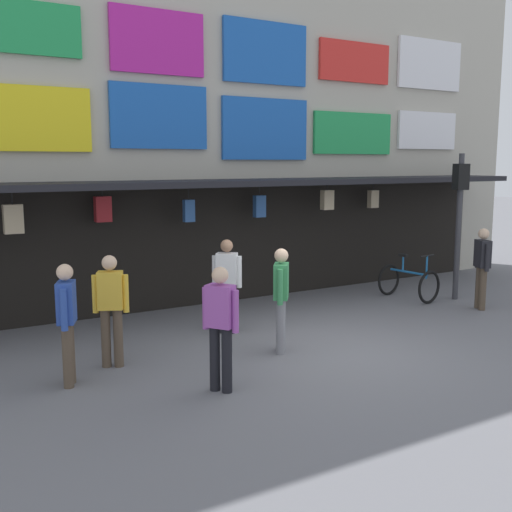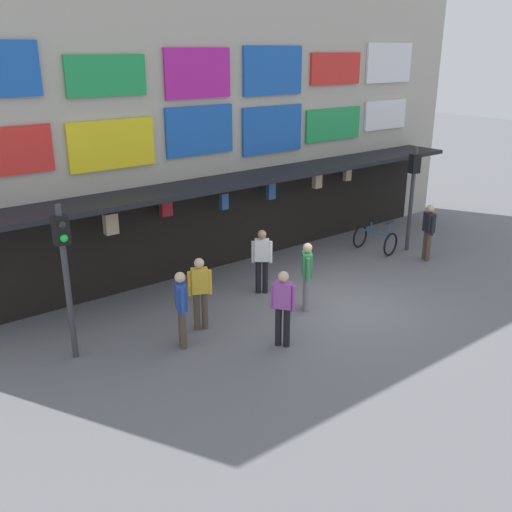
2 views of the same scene
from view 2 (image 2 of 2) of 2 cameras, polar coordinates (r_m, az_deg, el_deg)
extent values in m
plane|color=slate|center=(14.26, 7.90, -4.84)|extent=(80.00, 80.00, 0.00)
cube|color=#B2AD9E|center=(16.58, -3.18, 13.21)|extent=(18.00, 1.20, 8.00)
cube|color=black|center=(15.77, -0.33, 7.73)|extent=(15.30, 1.40, 0.12)
cube|color=green|center=(14.07, -14.58, 16.89)|extent=(1.94, 0.08, 0.91)
cube|color=#B71E93|center=(15.25, -5.75, 17.54)|extent=(1.93, 0.08, 1.22)
cube|color=blue|center=(16.71, 1.71, 17.86)|extent=(2.06, 0.08, 1.30)
cube|color=red|center=(18.38, 7.90, 17.88)|extent=(2.05, 0.08, 0.92)
cube|color=white|center=(20.21, 13.05, 18.13)|extent=(2.14, 0.08, 1.23)
cube|color=red|center=(13.40, -23.74, 9.41)|extent=(2.09, 0.08, 1.02)
cube|color=yellow|center=(14.22, -14.04, 10.65)|extent=(2.16, 0.08, 1.15)
cube|color=blue|center=(15.37, -5.57, 12.25)|extent=(2.02, 0.08, 1.25)
cube|color=blue|center=(16.84, 1.65, 12.39)|extent=(2.13, 0.08, 1.32)
cube|color=green|center=(18.51, 7.66, 12.79)|extent=(2.30, 0.08, 0.97)
cube|color=white|center=(20.32, 12.68, 13.48)|extent=(2.00, 0.08, 0.94)
cylinder|color=black|center=(13.76, -14.30, 4.56)|extent=(0.02, 0.02, 0.23)
cube|color=tan|center=(13.86, -14.18, 3.11)|extent=(0.31, 0.19, 0.49)
cylinder|color=black|center=(14.70, -8.98, 6.03)|extent=(0.02, 0.02, 0.16)
cube|color=maroon|center=(14.77, -8.91, 4.85)|extent=(0.30, 0.18, 0.47)
cylinder|color=black|center=(15.41, -3.20, 6.69)|extent=(0.02, 0.02, 0.26)
cube|color=#2D5693|center=(15.49, -3.17, 5.44)|extent=(0.21, 0.13, 0.44)
cylinder|color=black|center=(16.41, 1.49, 7.60)|extent=(0.02, 0.02, 0.22)
cube|color=#2D5693|center=(16.49, 1.48, 6.44)|extent=(0.24, 0.15, 0.46)
cylinder|color=black|center=(17.43, 6.11, 8.35)|extent=(0.02, 0.02, 0.15)
cube|color=tan|center=(17.49, 6.07, 7.41)|extent=(0.27, 0.16, 0.44)
cylinder|color=black|center=(18.72, 9.07, 8.93)|extent=(0.02, 0.02, 0.20)
cube|color=tan|center=(18.78, 9.02, 8.01)|extent=(0.24, 0.14, 0.42)
cube|color=black|center=(16.63, -1.76, 3.57)|extent=(15.30, 0.04, 2.50)
cylinder|color=#38383D|center=(11.79, -18.17, -2.65)|extent=(0.12, 0.12, 3.20)
cube|color=black|center=(11.44, -18.76, 2.45)|extent=(0.28, 0.25, 0.56)
sphere|color=black|center=(11.28, -18.61, 2.93)|extent=(0.15, 0.15, 0.15)
sphere|color=#19DB3D|center=(11.35, -18.47, 1.68)|extent=(0.15, 0.15, 0.15)
cylinder|color=#38383D|center=(18.10, 15.11, 5.39)|extent=(0.12, 0.12, 3.20)
cube|color=black|center=(17.87, 15.42, 8.80)|extent=(0.33, 0.30, 0.56)
sphere|color=black|center=(17.95, 15.20, 9.29)|extent=(0.15, 0.15, 0.15)
sphere|color=#19DB3D|center=(17.99, 15.12, 8.48)|extent=(0.15, 0.15, 0.15)
torus|color=black|center=(17.78, 13.16, 1.13)|extent=(0.72, 0.15, 0.72)
torus|color=black|center=(18.34, 10.25, 1.91)|extent=(0.72, 0.15, 0.72)
cylinder|color=#1E66A8|center=(17.98, 11.74, 2.28)|extent=(0.17, 0.99, 0.05)
cylinder|color=#1E66A8|center=(18.02, 11.34, 2.91)|extent=(0.04, 0.04, 0.35)
cube|color=black|center=(17.96, 11.38, 3.49)|extent=(0.12, 0.21, 0.06)
cylinder|color=#1E66A8|center=(17.70, 13.04, 2.48)|extent=(0.04, 0.04, 0.50)
cylinder|color=black|center=(17.63, 13.10, 3.25)|extent=(0.44, 0.09, 0.04)
cylinder|color=black|center=(12.11, 3.06, -7.04)|extent=(0.14, 0.14, 0.88)
cylinder|color=black|center=(12.15, 2.23, -6.93)|extent=(0.14, 0.14, 0.88)
cube|color=#9E4CA8|center=(11.82, 2.70, -3.87)|extent=(0.38, 0.42, 0.56)
sphere|color=beige|center=(11.67, 2.73, -2.03)|extent=(0.22, 0.22, 0.22)
cylinder|color=#9E4CA8|center=(11.80, 3.73, -4.22)|extent=(0.09, 0.09, 0.56)
cylinder|color=#9E4CA8|center=(11.90, 1.67, -3.97)|extent=(0.09, 0.09, 0.56)
cylinder|color=brown|center=(12.88, -5.09, -5.38)|extent=(0.14, 0.14, 0.88)
cylinder|color=brown|center=(12.86, -5.89, -5.45)|extent=(0.14, 0.14, 0.88)
cube|color=gold|center=(12.58, -5.60, -2.45)|extent=(0.42, 0.36, 0.56)
sphere|color=beige|center=(12.43, -5.66, -0.70)|extent=(0.22, 0.22, 0.22)
cylinder|color=gold|center=(12.62, -4.60, -2.58)|extent=(0.09, 0.09, 0.56)
cylinder|color=gold|center=(12.58, -6.58, -2.74)|extent=(0.09, 0.09, 0.56)
cylinder|color=brown|center=(12.25, -7.36, -6.86)|extent=(0.14, 0.14, 0.88)
cylinder|color=brown|center=(12.09, -7.23, -7.23)|extent=(0.14, 0.14, 0.88)
cube|color=#28479E|center=(11.87, -7.44, -3.94)|extent=(0.34, 0.42, 0.56)
sphere|color=beige|center=(11.71, -7.53, -2.10)|extent=(0.22, 0.22, 0.22)
cylinder|color=#28479E|center=(12.09, -7.59, -3.75)|extent=(0.09, 0.09, 0.56)
cylinder|color=#28479E|center=(11.69, -7.27, -4.59)|extent=(0.09, 0.09, 0.56)
cylinder|color=gray|center=(13.70, 5.02, -3.77)|extent=(0.14, 0.14, 0.88)
cylinder|color=gray|center=(13.87, 4.94, -3.47)|extent=(0.14, 0.14, 0.88)
cube|color=#388E51|center=(13.51, 5.07, -0.82)|extent=(0.39, 0.42, 0.56)
sphere|color=beige|center=(13.38, 5.12, 0.83)|extent=(0.22, 0.22, 0.22)
cylinder|color=#388E51|center=(13.33, 5.16, -1.35)|extent=(0.09, 0.09, 0.56)
cylinder|color=#388E51|center=(13.74, 4.97, -0.69)|extent=(0.09, 0.09, 0.56)
cylinder|color=brown|center=(17.61, 16.67, 0.89)|extent=(0.14, 0.14, 0.88)
cylinder|color=brown|center=(17.76, 16.39, 1.08)|extent=(0.14, 0.14, 0.88)
cube|color=#232328|center=(17.47, 16.76, 3.22)|extent=(0.35, 0.42, 0.56)
sphere|color=beige|center=(17.37, 16.89, 4.51)|extent=(0.22, 0.22, 0.22)
cylinder|color=#232328|center=(17.30, 17.09, 2.85)|extent=(0.09, 0.09, 0.56)
cylinder|color=#232328|center=(17.67, 16.41, 3.27)|extent=(0.09, 0.09, 0.56)
cylinder|color=black|center=(14.66, 0.22, -2.06)|extent=(0.14, 0.14, 0.88)
cylinder|color=black|center=(14.66, 0.93, -2.06)|extent=(0.14, 0.14, 0.88)
cube|color=white|center=(14.41, 0.58, 0.59)|extent=(0.42, 0.40, 0.56)
sphere|color=#A87A5B|center=(14.28, 0.59, 2.15)|extent=(0.22, 0.22, 0.22)
cylinder|color=white|center=(14.43, -0.29, 0.41)|extent=(0.09, 0.09, 0.56)
cylinder|color=white|center=(14.43, 1.46, 0.40)|extent=(0.09, 0.09, 0.56)
camera|label=1|loc=(4.72, 27.12, -20.60)|focal=43.09mm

